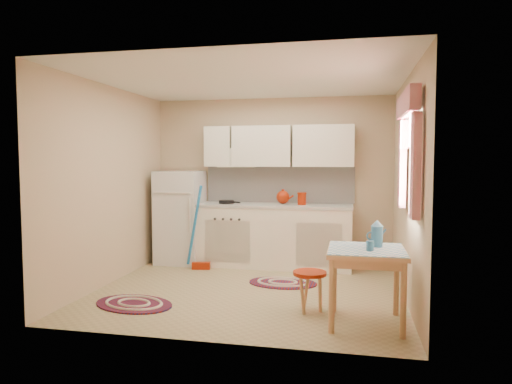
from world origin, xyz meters
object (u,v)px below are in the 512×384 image
table (366,287)px  stool (310,292)px  fridge (180,217)px  base_cabinets (274,237)px

table → stool: bearing=156.4°
fridge → base_cabinets: fridge is taller
base_cabinets → table: (1.25, -2.17, -0.08)m
table → stool: (-0.56, 0.24, -0.15)m
table → stool: size_ratio=1.71×
fridge → table: size_ratio=1.94×
base_cabinets → stool: base_cabinets is taller
fridge → stool: (2.13, -1.87, -0.49)m
fridge → stool: fridge is taller
base_cabinets → table: base_cabinets is taller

